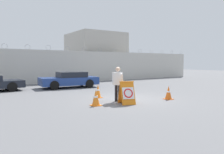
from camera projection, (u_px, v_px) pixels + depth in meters
ground_plane at (127, 99)px, 11.77m from camera, size 90.00×90.00×0.00m
perimeter_wall at (58, 67)px, 21.04m from camera, size 36.00×0.30×3.60m
building_block at (95, 56)px, 28.35m from camera, size 6.01×6.51×5.70m
barricade_sign at (127, 93)px, 10.37m from camera, size 0.85×0.92×1.09m
security_guard at (118, 82)px, 11.01m from camera, size 0.45×0.68×1.75m
traffic_cone_near at (168, 93)px, 11.72m from camera, size 0.42×0.42×0.72m
traffic_cone_mid at (98, 91)px, 12.23m from camera, size 0.38×0.38×0.77m
traffic_cone_far at (96, 98)px, 9.98m from camera, size 0.43×0.43×0.73m
parked_car_rear_sedan at (69, 80)px, 17.18m from camera, size 4.53×2.21×1.24m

